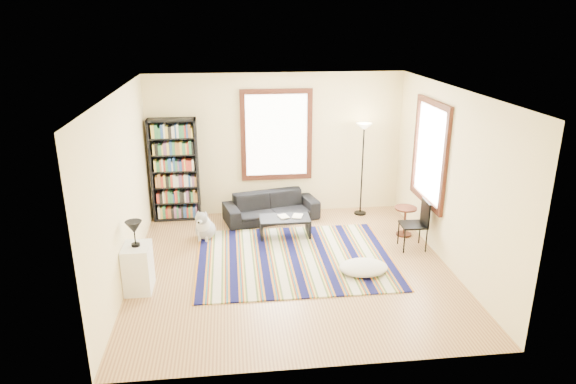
{
  "coord_description": "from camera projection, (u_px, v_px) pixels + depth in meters",
  "views": [
    {
      "loc": [
        -0.9,
        -7.32,
        3.82
      ],
      "look_at": [
        0.0,
        0.5,
        1.1
      ],
      "focal_mm": 32.0,
      "sensor_mm": 36.0,
      "label": 1
    }
  ],
  "objects": [
    {
      "name": "floor_lamp",
      "position": [
        362.0,
        170.0,
        10.12
      ],
      "size": [
        0.4,
        0.4,
        1.86
      ],
      "primitive_type": null,
      "rotation": [
        0.0,
        0.0,
        -0.42
      ],
      "color": "black",
      "rests_on": "floor"
    },
    {
      "name": "side_table",
      "position": [
        405.0,
        221.0,
        9.33
      ],
      "size": [
        0.49,
        0.49,
        0.54
      ],
      "primitive_type": "cylinder",
      "rotation": [
        0.0,
        0.0,
        0.27
      ],
      "color": "#411E10",
      "rests_on": "floor"
    },
    {
      "name": "window_right",
      "position": [
        430.0,
        153.0,
        8.72
      ],
      "size": [
        0.06,
        1.2,
        1.6
      ],
      "primitive_type": "cube",
      "color": "white",
      "rests_on": "wall_right"
    },
    {
      "name": "floor",
      "position": [
        292.0,
        270.0,
        8.24
      ],
      "size": [
        5.0,
        5.0,
        0.1
      ],
      "primitive_type": "cube",
      "color": "tan",
      "rests_on": "ground"
    },
    {
      "name": "floor_cushion",
      "position": [
        363.0,
        267.0,
        8.0
      ],
      "size": [
        0.91,
        0.8,
        0.19
      ],
      "primitive_type": "ellipsoid",
      "rotation": [
        0.0,
        0.0,
        -0.34
      ],
      "color": "silver",
      "rests_on": "floor"
    },
    {
      "name": "wall_front",
      "position": [
        321.0,
        259.0,
        5.37
      ],
      "size": [
        5.0,
        0.1,
        2.8
      ],
      "primitive_type": "cube",
      "color": "#FBE2A9",
      "rests_on": "floor"
    },
    {
      "name": "dog",
      "position": [
        205.0,
        224.0,
        9.19
      ],
      "size": [
        0.54,
        0.65,
        0.57
      ],
      "primitive_type": null,
      "rotation": [
        0.0,
        0.0,
        -0.26
      ],
      "color": "#B3B3B3",
      "rests_on": "floor"
    },
    {
      "name": "window_back",
      "position": [
        276.0,
        135.0,
        10.02
      ],
      "size": [
        1.2,
        0.06,
        1.6
      ],
      "primitive_type": "cube",
      "color": "white",
      "rests_on": "wall_back"
    },
    {
      "name": "white_cabinet",
      "position": [
        138.0,
        268.0,
        7.43
      ],
      "size": [
        0.38,
        0.5,
        0.7
      ],
      "primitive_type": "cube",
      "rotation": [
        0.0,
        0.0,
        -0.0
      ],
      "color": "white",
      "rests_on": "floor"
    },
    {
      "name": "ceiling",
      "position": [
        292.0,
        87.0,
        7.29
      ],
      "size": [
        5.0,
        5.0,
        0.1
      ],
      "primitive_type": "cube",
      "color": "white",
      "rests_on": "floor"
    },
    {
      "name": "rug",
      "position": [
        294.0,
        258.0,
        8.49
      ],
      "size": [
        3.2,
        2.56,
        0.02
      ],
      "primitive_type": "cube",
      "color": "#0C0D3C",
      "rests_on": "floor"
    },
    {
      "name": "coffee_table",
      "position": [
        285.0,
        227.0,
        9.32
      ],
      "size": [
        1.01,
        0.77,
        0.36
      ],
      "primitive_type": "cube",
      "rotation": [
        0.0,
        0.0,
        -0.34
      ],
      "color": "black",
      "rests_on": "floor"
    },
    {
      "name": "table_lamp",
      "position": [
        134.0,
        234.0,
        7.26
      ],
      "size": [
        0.31,
        0.31,
        0.38
      ],
      "primitive_type": null,
      "rotation": [
        0.0,
        0.0,
        0.37
      ],
      "color": "black",
      "rests_on": "white_cabinet"
    },
    {
      "name": "book_b",
      "position": [
        293.0,
        216.0,
        9.32
      ],
      "size": [
        0.24,
        0.28,
        0.02
      ],
      "primitive_type": "imported",
      "rotation": [
        0.0,
        0.0,
        -0.32
      ],
      "color": "beige",
      "rests_on": "coffee_table"
    },
    {
      "name": "book_a",
      "position": [
        279.0,
        217.0,
        9.24
      ],
      "size": [
        0.26,
        0.22,
        0.02
      ],
      "primitive_type": "imported",
      "rotation": [
        0.0,
        0.0,
        0.3
      ],
      "color": "beige",
      "rests_on": "coffee_table"
    },
    {
      "name": "sofa",
      "position": [
        271.0,
        207.0,
        10.04
      ],
      "size": [
        1.1,
        1.93,
        0.53
      ],
      "primitive_type": "imported",
      "rotation": [
        0.0,
        0.0,
        0.23
      ],
      "color": "black",
      "rests_on": "floor"
    },
    {
      "name": "bookshelf",
      "position": [
        175.0,
        170.0,
        9.86
      ],
      "size": [
        0.9,
        0.3,
        2.0
      ],
      "primitive_type": "cube",
      "color": "black",
      "rests_on": "floor"
    },
    {
      "name": "wall_back",
      "position": [
        276.0,
        144.0,
        10.16
      ],
      "size": [
        5.0,
        0.1,
        2.8
      ],
      "primitive_type": "cube",
      "color": "#FBE2A9",
      "rests_on": "floor"
    },
    {
      "name": "wall_right",
      "position": [
        453.0,
        178.0,
        8.04
      ],
      "size": [
        0.1,
        5.0,
        2.8
      ],
      "primitive_type": "cube",
      "color": "#FBE2A9",
      "rests_on": "floor"
    },
    {
      "name": "wall_left",
      "position": [
        119.0,
        190.0,
        7.49
      ],
      "size": [
        0.1,
        5.0,
        2.8
      ],
      "primitive_type": "cube",
      "color": "#FBE2A9",
      "rests_on": "floor"
    },
    {
      "name": "folding_chair",
      "position": [
        413.0,
        225.0,
        8.75
      ],
      "size": [
        0.44,
        0.42,
        0.86
      ],
      "primitive_type": "cube",
      "rotation": [
        0.0,
        0.0,
        -0.04
      ],
      "color": "black",
      "rests_on": "floor"
    }
  ]
}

